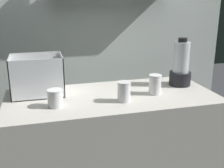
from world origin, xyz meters
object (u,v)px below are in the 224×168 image
carrot_display_bin (37,83)px  juice_cup_beet_middle (155,86)px  juice_cup_carrot_left (124,92)px  juice_cup_carrot_far_left (55,99)px  blender_pitcher (181,67)px

carrot_display_bin → juice_cup_beet_middle: carrot_display_bin is taller
juice_cup_carrot_left → juice_cup_beet_middle: 0.26m
juice_cup_carrot_far_left → juice_cup_beet_middle: bearing=5.3°
blender_pitcher → juice_cup_carrot_left: blender_pitcher is taller
blender_pitcher → juice_cup_beet_middle: blender_pitcher is taller
carrot_display_bin → juice_cup_beet_middle: size_ratio=2.53×
juice_cup_carrot_far_left → juice_cup_beet_middle: 0.67m
juice_cup_carrot_far_left → juice_cup_beet_middle: (0.67, 0.06, 0.01)m
juice_cup_carrot_left → juice_cup_beet_middle: (0.24, 0.08, 0.00)m
juice_cup_beet_middle → juice_cup_carrot_far_left: bearing=-174.7°
juice_cup_carrot_far_left → juice_cup_carrot_left: juice_cup_carrot_left is taller
carrot_display_bin → juice_cup_carrot_left: (0.52, -0.28, -0.02)m
blender_pitcher → juice_cup_carrot_left: 0.56m
carrot_display_bin → blender_pitcher: bearing=-3.3°
carrot_display_bin → juice_cup_beet_middle: bearing=-14.8°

